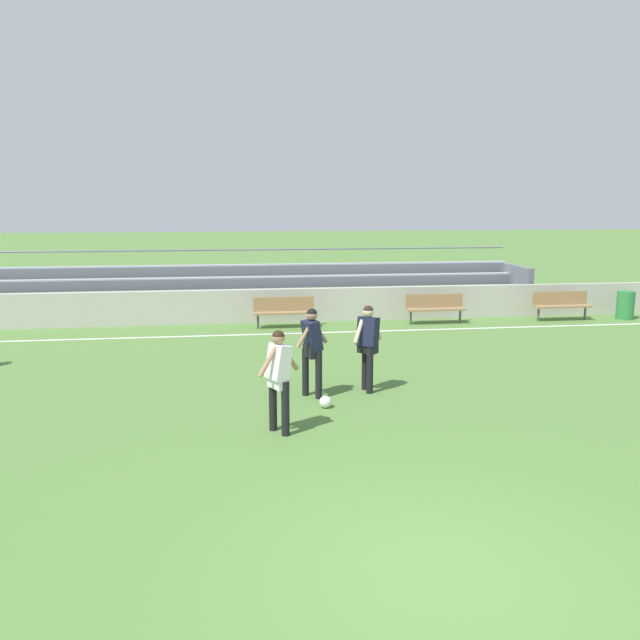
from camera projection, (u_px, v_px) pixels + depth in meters
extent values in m
plane|color=#517A38|center=(443.00, 573.00, 6.31)|extent=(160.00, 160.00, 0.00)
cube|color=white|center=(305.00, 333.00, 18.04)|extent=(44.00, 0.12, 0.01)
cube|color=#BCB7AD|center=(298.00, 305.00, 19.70)|extent=(48.00, 0.16, 1.04)
cube|color=#9EA3AD|center=(214.00, 305.00, 20.73)|extent=(21.88, 0.36, 0.08)
cube|color=slate|center=(214.00, 312.00, 20.57)|extent=(21.88, 0.04, 0.35)
cube|color=#9EA3AD|center=(214.00, 291.00, 21.42)|extent=(21.88, 0.36, 0.08)
cube|color=slate|center=(214.00, 297.00, 21.26)|extent=(21.88, 0.04, 0.35)
cube|color=#9EA3AD|center=(214.00, 278.00, 22.11)|extent=(21.88, 0.36, 0.08)
cube|color=slate|center=(214.00, 284.00, 21.95)|extent=(21.88, 0.04, 0.35)
cube|color=#9EA3AD|center=(215.00, 266.00, 22.80)|extent=(21.88, 0.36, 0.08)
cube|color=slate|center=(215.00, 271.00, 22.63)|extent=(21.88, 0.04, 0.35)
cube|color=slate|center=(514.00, 284.00, 23.27)|extent=(0.20, 2.68, 1.42)
cylinder|color=slate|center=(214.00, 250.00, 22.94)|extent=(21.88, 0.06, 0.06)
cube|color=#99754C|center=(562.00, 306.00, 19.92)|extent=(1.80, 0.40, 0.06)
cube|color=#99754C|center=(560.00, 298.00, 20.05)|extent=(1.80, 0.05, 0.40)
cylinder|color=#47474C|center=(538.00, 314.00, 19.85)|extent=(0.07, 0.07, 0.45)
cylinder|color=#47474C|center=(585.00, 313.00, 20.06)|extent=(0.07, 0.07, 0.45)
cube|color=#99754C|center=(436.00, 309.00, 19.36)|extent=(1.80, 0.40, 0.06)
cube|color=#99754C|center=(434.00, 300.00, 19.49)|extent=(1.80, 0.05, 0.40)
cylinder|color=#47474C|center=(411.00, 317.00, 19.30)|extent=(0.07, 0.07, 0.45)
cylinder|color=#47474C|center=(460.00, 316.00, 19.51)|extent=(0.07, 0.07, 0.45)
cube|color=#99754C|center=(284.00, 313.00, 18.73)|extent=(1.80, 0.40, 0.06)
cube|color=#99754C|center=(284.00, 304.00, 18.86)|extent=(1.80, 0.05, 0.40)
cylinder|color=#47474C|center=(258.00, 321.00, 18.67)|extent=(0.07, 0.07, 0.45)
cylinder|color=#47474C|center=(311.00, 320.00, 18.88)|extent=(0.07, 0.07, 0.45)
cylinder|color=#2D7F3D|center=(625.00, 305.00, 20.19)|extent=(0.54, 0.54, 0.89)
cylinder|color=black|center=(370.00, 370.00, 12.24)|extent=(0.13, 0.13, 0.91)
cylinder|color=black|center=(365.00, 367.00, 12.50)|extent=(0.13, 0.13, 0.91)
cube|color=black|center=(368.00, 347.00, 12.29)|extent=(0.42, 0.40, 0.24)
cube|color=#191E38|center=(368.00, 331.00, 12.24)|extent=(0.47, 0.46, 0.58)
cylinder|color=beige|center=(359.00, 330.00, 12.15)|extent=(0.29, 0.31, 0.48)
cylinder|color=beige|center=(377.00, 329.00, 12.32)|extent=(0.29, 0.31, 0.48)
sphere|color=beige|center=(368.00, 312.00, 12.17)|extent=(0.21, 0.21, 0.21)
sphere|color=black|center=(368.00, 311.00, 12.17)|extent=(0.20, 0.20, 0.20)
cylinder|color=black|center=(305.00, 372.00, 12.11)|extent=(0.13, 0.13, 0.91)
cylinder|color=black|center=(319.00, 375.00, 11.91)|extent=(0.13, 0.13, 0.91)
cube|color=black|center=(312.00, 351.00, 11.93)|extent=(0.33, 0.41, 0.24)
cube|color=#191E38|center=(312.00, 335.00, 11.88)|extent=(0.42, 0.46, 0.59)
cylinder|color=#A87A5B|center=(319.00, 332.00, 12.03)|extent=(0.36, 0.19, 0.48)
cylinder|color=#A87A5B|center=(305.00, 335.00, 11.72)|extent=(0.36, 0.19, 0.48)
sphere|color=#A87A5B|center=(312.00, 315.00, 11.81)|extent=(0.21, 0.21, 0.21)
sphere|color=black|center=(312.00, 314.00, 11.81)|extent=(0.20, 0.20, 0.20)
cylinder|color=black|center=(285.00, 408.00, 10.00)|extent=(0.13, 0.13, 0.89)
cylinder|color=black|center=(273.00, 404.00, 10.24)|extent=(0.13, 0.13, 0.89)
cube|color=white|center=(279.00, 380.00, 10.04)|extent=(0.36, 0.42, 0.24)
cube|color=white|center=(279.00, 362.00, 9.99)|extent=(0.46, 0.48, 0.59)
cylinder|color=#A87A5B|center=(268.00, 362.00, 9.85)|extent=(0.36, 0.24, 0.47)
cylinder|color=#A87A5B|center=(289.00, 358.00, 10.11)|extent=(0.36, 0.24, 0.47)
sphere|color=#A87A5B|center=(278.00, 338.00, 9.92)|extent=(0.21, 0.21, 0.21)
sphere|color=black|center=(278.00, 337.00, 9.92)|extent=(0.20, 0.20, 0.20)
sphere|color=white|center=(326.00, 402.00, 11.42)|extent=(0.22, 0.22, 0.22)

